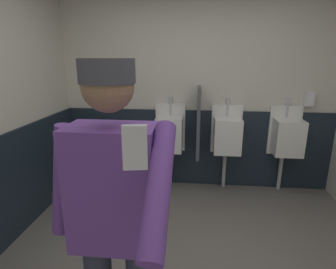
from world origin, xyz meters
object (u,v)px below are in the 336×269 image
(soap_dispenser, at_px, (309,99))
(urinal_left, at_px, (170,133))
(urinal_middle, at_px, (227,135))
(cell_phone, at_px, (135,147))
(person, at_px, (115,213))
(urinal_right, at_px, (287,136))

(soap_dispenser, bearing_deg, urinal_left, -176.11)
(urinal_middle, xyz_separation_m, cell_phone, (-0.56, -2.84, 0.76))
(urinal_left, bearing_deg, soap_dispenser, 3.89)
(person, distance_m, cell_phone, 0.75)
(urinal_right, height_order, cell_phone, cell_phone)
(urinal_right, height_order, person, person)
(urinal_left, relative_size, person, 0.71)
(person, relative_size, soap_dispenser, 9.66)
(urinal_middle, bearing_deg, urinal_right, 0.00)
(urinal_left, height_order, soap_dispenser, soap_dispenser)
(urinal_left, xyz_separation_m, person, (-0.03, -2.33, 0.25))
(urinal_middle, relative_size, urinal_right, 1.00)
(soap_dispenser, bearing_deg, person, -126.12)
(cell_phone, bearing_deg, urinal_middle, 69.22)
(urinal_right, bearing_deg, person, -123.30)
(urinal_left, xyz_separation_m, urinal_right, (1.50, 0.00, 0.00))
(urinal_middle, height_order, soap_dispenser, soap_dispenser)
(urinal_right, bearing_deg, urinal_left, 180.00)
(soap_dispenser, bearing_deg, urinal_right, -155.13)
(cell_phone, bearing_deg, urinal_right, 55.59)
(cell_phone, xyz_separation_m, soap_dispenser, (1.56, 2.96, -0.29))
(person, relative_size, cell_phone, 15.81)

